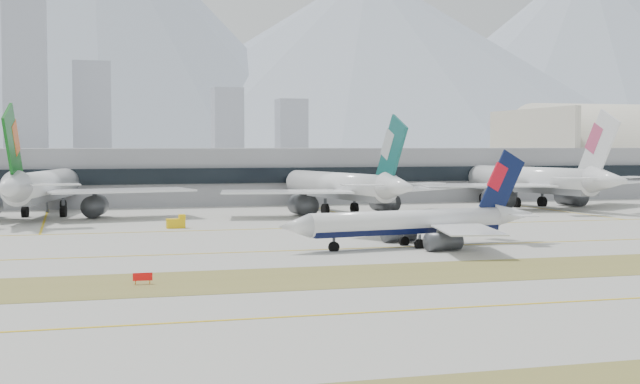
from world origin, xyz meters
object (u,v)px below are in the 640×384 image
object	(u,v)px
widebody_eva	(43,188)
widebody_china_air	(532,182)
terminal	(216,175)
widebody_cathay	(342,188)
taxiing_airliner	(416,223)

from	to	relation	value
widebody_eva	widebody_china_air	bearing A→B (deg)	-78.39
terminal	widebody_eva	bearing A→B (deg)	-135.19
widebody_eva	widebody_cathay	distance (m)	66.77
widebody_cathay	widebody_china_air	xyz separation A→B (m)	(53.22, 7.56, 0.51)
widebody_cathay	taxiing_airliner	bearing A→B (deg)	161.79
widebody_eva	widebody_china_air	distance (m)	119.59
taxiing_airliner	widebody_cathay	size ratio (longest dim) A/B	0.73
widebody_china_air	terminal	xyz separation A→B (m)	(-74.26, 44.83, 1.01)
taxiing_airliner	widebody_eva	xyz separation A→B (m)	(-57.52, 74.91, 2.75)
widebody_eva	terminal	distance (m)	63.90
widebody_china_air	widebody_cathay	bearing A→B (deg)	88.73
widebody_eva	terminal	world-z (taller)	widebody_eva
widebody_eva	widebody_china_air	xyz separation A→B (m)	(119.59, 0.19, 0.06)
taxiing_airliner	widebody_cathay	distance (m)	68.16
widebody_china_air	terminal	bearing A→B (deg)	49.53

